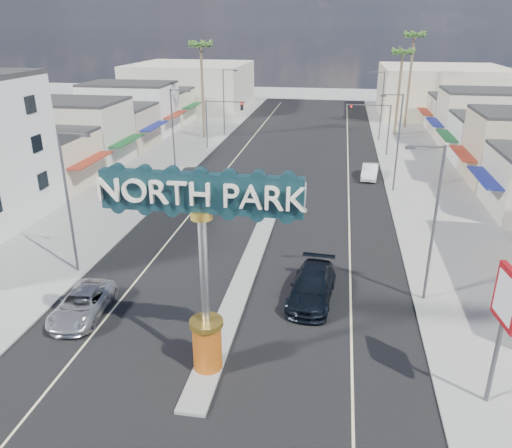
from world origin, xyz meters
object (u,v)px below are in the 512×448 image
(gateway_sign, at_px, (203,252))
(traffic_signal_left, at_px, (220,115))
(palm_right_mid, at_px, (402,56))
(suv_left, at_px, (82,304))
(traffic_signal_right, at_px, (374,119))
(palm_left_far, at_px, (201,50))
(streetlight_l_near, at_px, (70,197))
(bank_pylon_sign, at_px, (506,305))
(car_parked_left, at_px, (188,176))
(streetlight_r_far, at_px, (381,103))
(suv_right, at_px, (312,287))
(streetlight_r_near, at_px, (432,217))
(streetlight_l_mid, at_px, (174,131))
(streetlight_r_mid, at_px, (397,138))
(palm_right_far, at_px, (414,41))
(streetlight_l_far, at_px, (225,99))
(car_parked_right, at_px, (370,171))

(gateway_sign, xyz_separation_m, traffic_signal_left, (-9.18, 42.02, -1.65))
(palm_right_mid, distance_m, suv_left, 55.69)
(traffic_signal_right, xyz_separation_m, palm_left_far, (-22.18, 6.01, 7.22))
(streetlight_l_near, distance_m, bank_pylon_sign, 23.86)
(gateway_sign, bearing_deg, car_parked_left, 108.33)
(streetlight_r_far, height_order, suv_right, streetlight_r_far)
(gateway_sign, relative_size, palm_left_far, 0.70)
(traffic_signal_left, relative_size, streetlight_r_near, 0.67)
(streetlight_l_mid, xyz_separation_m, palm_left_far, (-2.57, 20.00, 6.43))
(streetlight_r_mid, distance_m, palm_right_far, 33.14)
(streetlight_r_mid, height_order, suv_right, streetlight_r_mid)
(traffic_signal_right, height_order, suv_right, traffic_signal_right)
(streetlight_l_mid, distance_m, suv_left, 25.22)
(streetlight_r_far, height_order, palm_right_mid, palm_right_mid)
(streetlight_l_mid, xyz_separation_m, palm_right_mid, (23.43, 26.00, 5.54))
(palm_right_mid, bearing_deg, traffic_signal_right, -107.63)
(gateway_sign, distance_m, suv_right, 9.69)
(traffic_signal_right, bearing_deg, streetlight_l_mid, -144.50)
(streetlight_l_far, xyz_separation_m, palm_right_far, (25.43, 10.00, 7.32))
(streetlight_l_far, bearing_deg, suv_right, -71.10)
(palm_right_far, distance_m, suv_left, 62.22)
(streetlight_r_mid, xyz_separation_m, car_parked_right, (-1.83, 4.18, -4.34))
(streetlight_r_mid, bearing_deg, suv_left, -126.43)
(streetlight_l_near, height_order, palm_right_mid, palm_right_mid)
(streetlight_l_far, bearing_deg, palm_right_mid, 9.69)
(traffic_signal_right, bearing_deg, streetlight_r_mid, -84.90)
(traffic_signal_left, relative_size, streetlight_r_far, 0.67)
(traffic_signal_right, height_order, streetlight_l_far, streetlight_l_far)
(streetlight_r_mid, distance_m, suv_right, 22.27)
(palm_right_far, relative_size, bank_pylon_sign, 2.33)
(suv_left, xyz_separation_m, suv_right, (12.09, 3.72, 0.13))
(gateway_sign, distance_m, streetlight_r_mid, 29.91)
(gateway_sign, bearing_deg, palm_right_mid, 76.47)
(streetlight_r_mid, distance_m, palm_right_mid, 26.71)
(streetlight_l_near, distance_m, car_parked_right, 31.08)
(bank_pylon_sign, bearing_deg, traffic_signal_right, 86.24)
(streetlight_r_near, height_order, palm_right_mid, palm_right_mid)
(streetlight_l_near, xyz_separation_m, bank_pylon_sign, (22.41, -8.19, -0.38))
(traffic_signal_left, distance_m, suv_right, 37.64)
(streetlight_r_far, bearing_deg, streetlight_l_far, 180.00)
(streetlight_l_near, xyz_separation_m, palm_left_far, (-2.57, 40.00, 6.43))
(gateway_sign, height_order, palm_right_mid, palm_right_mid)
(traffic_signal_right, height_order, streetlight_r_near, streetlight_r_near)
(gateway_sign, xyz_separation_m, bank_pylon_sign, (11.97, -0.17, -1.24))
(traffic_signal_right, height_order, streetlight_r_mid, streetlight_r_mid)
(streetlight_r_far, relative_size, palm_right_mid, 0.74)
(car_parked_right, bearing_deg, palm_right_far, 82.65)
(streetlight_r_mid, bearing_deg, streetlight_l_far, 133.48)
(palm_right_mid, height_order, suv_right, palm_right_mid)
(car_parked_right, bearing_deg, streetlight_l_far, 142.48)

